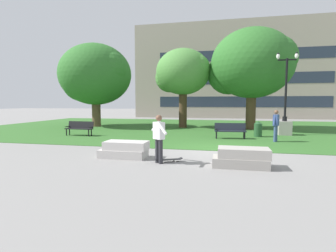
# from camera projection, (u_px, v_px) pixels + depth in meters

# --- Properties ---
(ground_plane) EXTENTS (140.00, 140.00, 0.00)m
(ground_plane) POSITION_uv_depth(u_px,v_px,m) (216.00, 151.00, 11.55)
(ground_plane) COLOR gray
(grass_lawn) EXTENTS (40.00, 20.00, 0.02)m
(grass_lawn) POSITION_uv_depth(u_px,v_px,m) (220.00, 129.00, 21.28)
(grass_lawn) COLOR #336628
(grass_lawn) RESTS_ON ground
(concrete_block_center) EXTENTS (1.86, 0.90, 0.64)m
(concrete_block_center) POSITION_uv_depth(u_px,v_px,m) (125.00, 150.00, 10.18)
(concrete_block_center) COLOR #BCB7B2
(concrete_block_center) RESTS_ON ground
(concrete_block_left) EXTENTS (1.83, 0.90, 0.64)m
(concrete_block_left) POSITION_uv_depth(u_px,v_px,m) (242.00, 158.00, 8.70)
(concrete_block_left) COLOR #9E9991
(concrete_block_left) RESTS_ON ground
(person_skateboarder) EXTENTS (0.85, 1.14, 1.71)m
(person_skateboarder) POSITION_uv_depth(u_px,v_px,m) (159.00, 136.00, 9.17)
(person_skateboarder) COLOR #28282D
(person_skateboarder) RESTS_ON ground
(skateboard) EXTENTS (1.00, 0.63, 0.14)m
(skateboard) POSITION_uv_depth(u_px,v_px,m) (169.00, 160.00, 9.45)
(skateboard) COLOR black
(skateboard) RESTS_ON ground
(park_bench_near_left) EXTENTS (1.84, 0.69, 0.90)m
(park_bench_near_left) POSITION_uv_depth(u_px,v_px,m) (230.00, 130.00, 15.37)
(park_bench_near_left) COLOR #1E232D
(park_bench_near_left) RESTS_ON grass_lawn
(park_bench_near_right) EXTENTS (1.82, 0.62, 0.90)m
(park_bench_near_right) POSITION_uv_depth(u_px,v_px,m) (80.00, 127.00, 16.76)
(park_bench_near_right) COLOR black
(park_bench_near_right) RESTS_ON grass_lawn
(lamp_post_left) EXTENTS (1.32, 0.80, 5.32)m
(lamp_post_left) POSITION_uv_depth(u_px,v_px,m) (285.00, 118.00, 17.04)
(lamp_post_left) COLOR gray
(lamp_post_left) RESTS_ON grass_lawn
(tree_near_left) EXTENTS (6.63, 6.32, 7.80)m
(tree_near_left) POSITION_uv_depth(u_px,v_px,m) (251.00, 65.00, 20.33)
(tree_near_left) COLOR #4C3823
(tree_near_left) RESTS_ON grass_lawn
(tree_far_left) EXTENTS (6.50, 6.19, 7.16)m
(tree_far_left) POSITION_uv_depth(u_px,v_px,m) (95.00, 75.00, 22.77)
(tree_far_left) COLOR brown
(tree_far_left) RESTS_ON grass_lawn
(tree_far_right) EXTENTS (4.69, 4.46, 6.54)m
(tree_far_right) POSITION_uv_depth(u_px,v_px,m) (182.00, 73.00, 21.71)
(tree_far_right) COLOR #42301E
(tree_far_right) RESTS_ON grass_lawn
(trash_bin) EXTENTS (0.49, 0.49, 0.96)m
(trash_bin) POSITION_uv_depth(u_px,v_px,m) (258.00, 129.00, 16.15)
(trash_bin) COLOR #234C28
(trash_bin) RESTS_ON grass_lawn
(person_bystander_near_lawn) EXTENTS (0.40, 0.59, 1.71)m
(person_bystander_near_lawn) POSITION_uv_depth(u_px,v_px,m) (276.00, 124.00, 14.10)
(person_bystander_near_lawn) COLOR #384C7A
(person_bystander_near_lawn) RESTS_ON grass_lawn
(building_facade_distant) EXTENTS (29.02, 1.03, 12.79)m
(building_facade_distant) POSITION_uv_depth(u_px,v_px,m) (241.00, 70.00, 34.31)
(building_facade_distant) COLOR gray
(building_facade_distant) RESTS_ON ground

